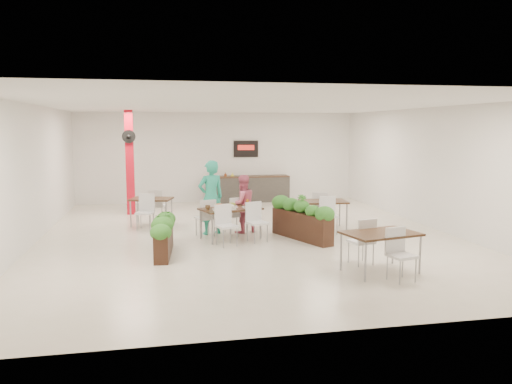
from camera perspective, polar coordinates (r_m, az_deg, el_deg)
ground at (r=12.43m, az=-0.89°, el=-5.01°), size 12.00×12.00×0.00m
room_shell at (r=12.16m, az=-0.91°, el=4.27°), size 10.10×12.10×3.22m
red_column at (r=15.79m, az=-14.22°, el=3.43°), size 0.40×0.41×3.20m
service_counter at (r=18.01m, az=-0.99°, el=0.43°), size 3.00×0.64×2.20m
main_table at (r=11.98m, az=-2.96°, el=-2.39°), size 1.67×1.92×0.92m
diner_man at (r=12.53m, az=-5.18°, el=-0.62°), size 0.78×0.64×1.86m
diner_woman at (r=12.66m, az=-1.57°, el=-1.37°), size 0.86×0.76×1.48m
planter_left at (r=10.68m, az=-10.50°, el=-4.46°), size 0.53×1.81×0.94m
planter_right at (r=11.98m, az=5.23°, el=-3.02°), size 1.04×1.95×1.08m
side_table_a at (r=13.93m, az=-11.87°, el=-1.23°), size 1.25×1.67×0.92m
side_table_b at (r=13.29m, az=7.71°, el=-1.51°), size 1.27×1.65×0.92m
side_table_c at (r=9.50m, az=14.05°, el=-5.17°), size 1.48×1.67×0.92m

